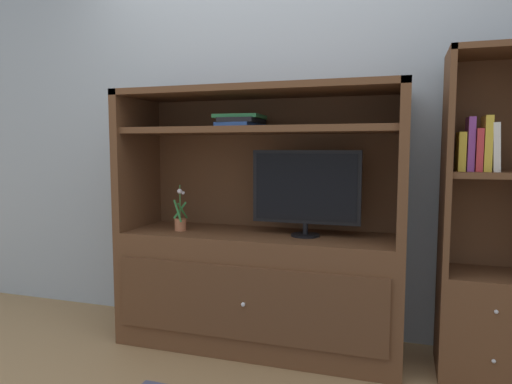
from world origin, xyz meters
TOP-DOWN VIEW (x-y plane):
  - ground_plane at (0.00, 0.00)m, footprint 8.00×8.00m
  - painted_rear_wall at (0.00, 0.75)m, footprint 6.00×0.10m
  - media_console at (0.00, 0.40)m, footprint 1.66×0.55m
  - tv_monitor at (0.28, 0.39)m, footprint 0.62×0.16m
  - potted_plant at (-0.48, 0.34)m, footprint 0.09×0.09m
  - magazine_stack at (-0.11, 0.40)m, footprint 0.27×0.34m
  - bookshelf_tall at (1.25, 0.41)m, footprint 0.49×0.39m
  - upright_book_row at (1.16, 0.40)m, footprint 0.19×0.17m

SIDE VIEW (x-z plane):
  - ground_plane at x=0.00m, z-range 0.00..0.00m
  - media_console at x=0.00m, z-range -0.26..1.26m
  - bookshelf_tall at x=1.25m, z-range -0.29..1.39m
  - potted_plant at x=-0.48m, z-range 0.60..0.88m
  - tv_monitor at x=0.28m, z-range 0.71..1.20m
  - upright_book_row at x=1.16m, z-range 1.05..1.33m
  - magazine_stack at x=-0.11m, z-range 1.31..1.38m
  - painted_rear_wall at x=0.00m, z-range 0.00..2.80m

